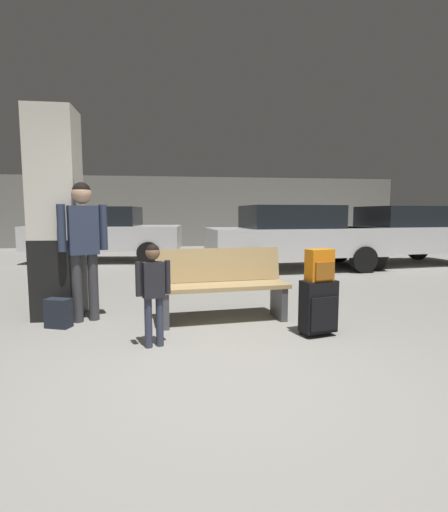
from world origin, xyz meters
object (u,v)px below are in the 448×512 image
parked_car_near (294,236)px  parked_car_far (104,232)px  parked_car_side (401,234)px  backpack_dark_floor (59,313)px  adult (83,236)px  suitcase (319,307)px  bench (222,285)px  child (153,284)px  structural_pillar (57,216)px  backpack_bright (320,265)px

parked_car_near → parked_car_far: size_ratio=0.99×
parked_car_near → parked_car_side: bearing=10.9°
backpack_dark_floor → parked_car_side: 8.72m
adult → parked_car_near: 5.55m
suitcase → parked_car_side: parked_car_side is taller
parked_car_far → backpack_dark_floor: bearing=-85.3°
bench → backpack_dark_floor: 1.95m
child → parked_car_near: size_ratio=0.24×
backpack_dark_floor → parked_car_far: (-0.54, 6.46, 0.64)m
structural_pillar → backpack_bright: size_ratio=7.67×
structural_pillar → parked_car_far: 5.98m
structural_pillar → parked_car_far: structural_pillar is taller
bench → child: child is taller
suitcase → parked_car_far: size_ratio=0.14×
backpack_bright → backpack_dark_floor: bearing=166.4°
adult → backpack_dark_floor: (-0.26, -0.24, -0.88)m
bench → adult: bearing=173.4°
child → parked_car_near: (3.05, 4.98, 0.17)m
structural_pillar → backpack_bright: structural_pillar is taller
structural_pillar → parked_car_near: bearing=40.3°
structural_pillar → backpack_bright: 3.28m
adult → parked_car_near: (3.92, 3.92, -0.24)m
structural_pillar → bench: (2.04, -0.47, -0.85)m
bench → backpack_dark_floor: bench is taller
backpack_bright → parked_car_far: parked_car_far is taller
backpack_dark_floor → suitcase: bearing=-13.6°
suitcase → bench: bearing=142.1°
parked_car_near → parked_car_far: (-4.72, 2.29, 0.00)m
child → parked_car_far: (-1.66, 7.28, 0.17)m
parked_car_side → bench: bearing=-138.6°
backpack_dark_floor → parked_car_near: 5.94m
backpack_dark_floor → parked_car_far: 6.51m
structural_pillar → parked_car_near: (4.30, 3.65, -0.49)m
adult → backpack_dark_floor: bearing=-136.6°
adult → suitcase: bearing=-19.7°
bench → parked_car_side: (5.35, 4.72, 0.36)m
backpack_dark_floor → parked_car_side: parked_car_side is taller
child → suitcase: bearing=3.9°
bench → child: (-0.80, -0.87, 0.19)m
structural_pillar → bench: 2.26m
child → parked_car_side: 8.31m
adult → backpack_dark_floor: 0.95m
backpack_bright → backpack_dark_floor: size_ratio=1.00×
suitcase → parked_car_far: parked_car_far is taller
adult → child: bearing=-50.5°
suitcase → child: bearing=-176.1°
suitcase → parked_car_far: bearing=115.5°
structural_pillar → child: bearing=-47.0°
suitcase → adult: 2.88m
bench → parked_car_side: 7.14m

